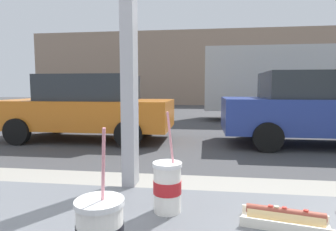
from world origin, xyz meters
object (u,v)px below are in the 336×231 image
at_px(soda_cup_right, 100,231).
at_px(box_truck, 289,81).
at_px(hotdog_tray_near, 285,218).
at_px(soda_cup_left, 167,186).
at_px(parked_car_orange, 88,107).
at_px(parked_car_blue, 322,108).

relative_size(soda_cup_right, box_truck, 0.04).
relative_size(hotdog_tray_near, box_truck, 0.03).
distance_m(soda_cup_left, parked_car_orange, 6.91).
xyz_separation_m(soda_cup_right, hotdog_tray_near, (0.44, 0.23, -0.05)).
distance_m(parked_car_blue, box_truck, 5.43).
xyz_separation_m(hotdog_tray_near, parked_car_blue, (2.50, 6.29, -0.12)).
height_order(soda_cup_right, hotdog_tray_near, soda_cup_right).
bearing_deg(soda_cup_left, box_truck, 72.85).
relative_size(soda_cup_left, hotdog_tray_near, 1.26).
xyz_separation_m(soda_cup_left, hotdog_tray_near, (0.33, -0.05, -0.06)).
xyz_separation_m(soda_cup_left, parked_car_blue, (2.83, 6.24, -0.17)).
height_order(soda_cup_left, box_truck, box_truck).
bearing_deg(hotdog_tray_near, soda_cup_right, -152.32).
bearing_deg(soda_cup_left, parked_car_orange, 115.29).
bearing_deg(box_truck, hotdog_tray_near, -105.55).
distance_m(soda_cup_right, parked_car_orange, 7.12).
bearing_deg(parked_car_blue, box_truck, 82.14).
distance_m(soda_cup_left, soda_cup_right, 0.30).
distance_m(soda_cup_right, parked_car_blue, 7.16).
relative_size(soda_cup_left, soda_cup_right, 1.03).
bearing_deg(soda_cup_left, hotdog_tray_near, -8.65).
bearing_deg(box_truck, soda_cup_right, -107.24).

